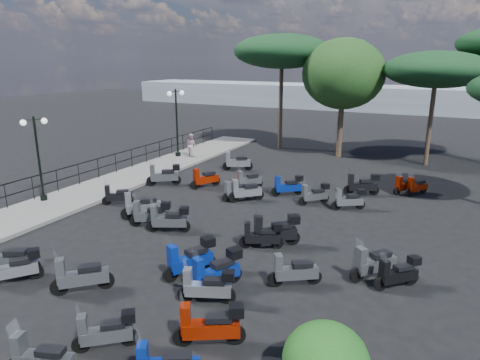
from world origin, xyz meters
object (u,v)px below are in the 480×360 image
at_px(scooter_1, 14,268).
at_px(scooter_10, 205,179).
at_px(scooter_3, 118,196).
at_px(scooter_28, 349,200).
at_px(lamp_post_1, 38,153).
at_px(pine_0, 437,70).
at_px(scooter_5, 237,162).
at_px(scooter_16, 245,191).
at_px(pedestrian_far, 191,145).
at_px(scooter_30, 216,272).
at_px(scooter_4, 164,175).
at_px(scooter_20, 207,287).
at_px(scooter_26, 398,273).
at_px(scooter_25, 210,326).
at_px(scooter_23, 362,185).
at_px(scooter_27, 373,264).
at_px(scooter_2, 142,207).
at_px(scooter_22, 314,195).
at_px(lamp_post_2, 177,118).
at_px(scooter_31, 404,185).
at_px(scooter_19, 294,272).
at_px(scooter_15, 262,236).
at_px(broadleaf_tree, 344,74).
at_px(scooter_29, 416,187).
at_px(scooter_17, 288,186).
at_px(scooter_7, 80,277).
at_px(scooter_12, 41,359).
at_px(scooter_13, 106,332).
at_px(pine_2, 282,51).
at_px(scooter_8, 169,220).
at_px(scooter_11, 248,181).
at_px(scooter_9, 236,191).
at_px(scooter_21, 275,231).

bearing_deg(scooter_1, scooter_10, -52.30).
bearing_deg(scooter_3, scooter_28, -104.10).
xyz_separation_m(lamp_post_1, pine_0, (15.25, 15.75, 3.45)).
xyz_separation_m(scooter_5, scooter_16, (2.93, -4.91, -0.02)).
relative_size(pedestrian_far, scooter_30, 0.92).
xyz_separation_m(scooter_4, scooter_16, (4.95, -0.45, -0.07)).
distance_m(lamp_post_1, scooter_20, 11.85).
bearing_deg(scooter_26, scooter_25, 97.82).
relative_size(scooter_5, scooter_28, 1.22).
height_order(scooter_3, scooter_23, scooter_23).
relative_size(lamp_post_1, pine_0, 0.56).
bearing_deg(scooter_26, scooter_28, -20.43).
bearing_deg(scooter_26, scooter_27, 26.83).
bearing_deg(pine_0, scooter_2, -123.07).
relative_size(scooter_22, scooter_27, 0.85).
xyz_separation_m(lamp_post_2, scooter_3, (2.94, -9.11, -2.25)).
xyz_separation_m(scooter_10, scooter_31, (9.33, 3.49, -0.06)).
relative_size(pedestrian_far, scooter_20, 1.00).
relative_size(scooter_23, scooter_26, 1.35).
bearing_deg(scooter_27, scooter_19, 75.00).
bearing_deg(scooter_4, scooter_30, -172.05).
height_order(scooter_20, scooter_27, scooter_27).
xyz_separation_m(scooter_15, pine_0, (4.28, 15.78, 5.33)).
distance_m(scooter_25, broadleaf_tree, 21.72).
bearing_deg(scooter_29, scooter_17, 61.38).
distance_m(scooter_3, scooter_7, 7.67).
bearing_deg(scooter_3, scooter_22, -99.94).
relative_size(scooter_12, scooter_15, 1.04).
distance_m(scooter_13, scooter_27, 7.79).
bearing_deg(scooter_27, lamp_post_2, 1.65).
distance_m(scooter_19, pine_2, 21.11).
distance_m(scooter_1, scooter_8, 5.53).
bearing_deg(scooter_31, scooter_12, 106.14).
relative_size(scooter_10, scooter_25, 0.99).
relative_size(scooter_20, pine_2, 0.19).
relative_size(pedestrian_far, scooter_16, 1.11).
xyz_separation_m(scooter_11, scooter_16, (0.72, -1.81, 0.03)).
distance_m(scooter_4, scooter_8, 6.43).
relative_size(scooter_15, scooter_22, 1.20).
bearing_deg(pine_0, lamp_post_2, -160.52).
relative_size(scooter_2, pine_2, 0.18).
bearing_deg(scooter_27, scooter_28, -32.26).
distance_m(scooter_1, scooter_28, 13.13).
bearing_deg(scooter_1, scooter_30, -119.21).
distance_m(scooter_9, scooter_28, 5.15).
bearing_deg(scooter_15, scooter_29, -49.94).
height_order(scooter_21, scooter_26, scooter_21).
xyz_separation_m(scooter_26, broadleaf_tree, (-5.76, 16.38, 5.01)).
distance_m(scooter_27, pine_0, 17.09).
xyz_separation_m(scooter_29, scooter_30, (-4.37, -12.10, 0.13)).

